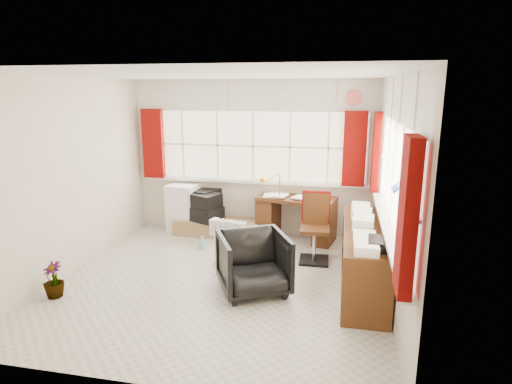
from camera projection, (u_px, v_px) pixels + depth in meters
ground at (221, 281)px, 5.36m from camera, size 4.00×4.00×0.00m
room_walls at (218, 163)px, 5.01m from camera, size 4.00×4.00×4.00m
window_back at (253, 177)px, 6.99m from camera, size 3.70×0.12×3.60m
window_right at (387, 218)px, 4.76m from camera, size 0.12×3.70×3.60m
curtains at (304, 157)px, 5.72m from camera, size 3.83×3.83×1.15m
overhead_cabinets at (311, 96)px, 5.58m from camera, size 3.98×3.98×0.48m
desk at (296, 216)px, 6.79m from camera, size 1.30×0.83×0.73m
desk_lamp at (280, 181)px, 6.59m from camera, size 0.17×0.15×0.41m
task_chair at (315, 224)px, 5.95m from camera, size 0.42×0.44×0.97m
office_chair at (254, 263)px, 5.01m from camera, size 1.03×1.04×0.71m
radiator at (230, 249)px, 5.72m from camera, size 0.46×0.26×0.65m
credenza at (364, 256)px, 5.12m from camera, size 0.50×2.00×0.85m
file_tray at (381, 244)px, 4.35m from camera, size 0.26×0.33×0.11m
tv_bench at (218, 227)px, 7.08m from camera, size 1.40×0.50×0.25m
crt_tv at (202, 202)px, 7.21m from camera, size 0.65×0.62×0.47m
hifi_stack at (202, 207)px, 7.00m from camera, size 0.74×0.62×0.45m
mini_fridge at (184, 208)px, 7.21m from camera, size 0.52×0.53×0.80m
spray_bottle_a at (250, 236)px, 6.60m from camera, size 0.14×0.14×0.28m
spray_bottle_b at (203, 242)px, 6.44m from camera, size 0.12×0.12×0.19m
flower_vase at (53, 280)px, 4.90m from camera, size 0.30×0.30×0.42m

